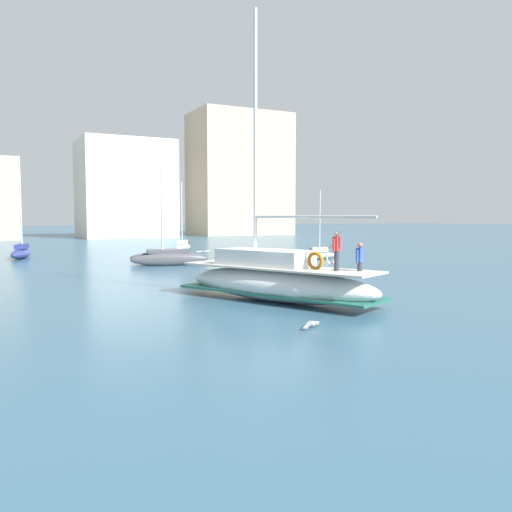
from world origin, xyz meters
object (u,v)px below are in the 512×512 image
object	(u,v)px
moored_cutter_left	(183,246)
seagull	(312,324)
moored_cutter_right	(168,256)
main_sailboat	(276,280)
moored_catamaran	(21,252)
moored_sloop_far	(317,254)

from	to	relation	value
moored_cutter_left	seagull	world-z (taller)	moored_cutter_left
moored_cutter_right	main_sailboat	bearing A→B (deg)	-93.57
moored_catamaran	moored_cutter_left	size ratio (longest dim) A/B	1.23
moored_cutter_left	moored_sloop_far	bearing A→B (deg)	-67.40
moored_sloop_far	moored_catamaran	world-z (taller)	moored_catamaran
seagull	moored_cutter_left	bearing A→B (deg)	76.88
moored_cutter_left	seagull	distance (m)	39.44
moored_sloop_far	moored_cutter_right	xyz separation A→B (m)	(-12.63, 1.17, 0.17)
moored_cutter_right	seagull	xyz separation A→B (m)	(-2.79, -24.05, -0.49)
moored_sloop_far	moored_cutter_left	bearing A→B (deg)	112.60
moored_cutter_right	moored_sloop_far	bearing A→B (deg)	-5.28
moored_sloop_far	moored_cutter_left	distance (m)	16.81
moored_cutter_right	seagull	bearing A→B (deg)	-96.61
moored_catamaran	moored_cutter_right	world-z (taller)	moored_catamaran
moored_catamaran	moored_cutter_right	size ratio (longest dim) A/B	1.25
moored_catamaran	seagull	distance (m)	35.93
moored_sloop_far	moored_cutter_right	distance (m)	12.68
main_sailboat	moored_sloop_far	distance (m)	22.36
moored_cutter_right	seagull	distance (m)	24.22
moored_sloop_far	main_sailboat	bearing A→B (deg)	-128.11
moored_catamaran	seagull	world-z (taller)	moored_catamaran
seagull	main_sailboat	bearing A→B (deg)	73.04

